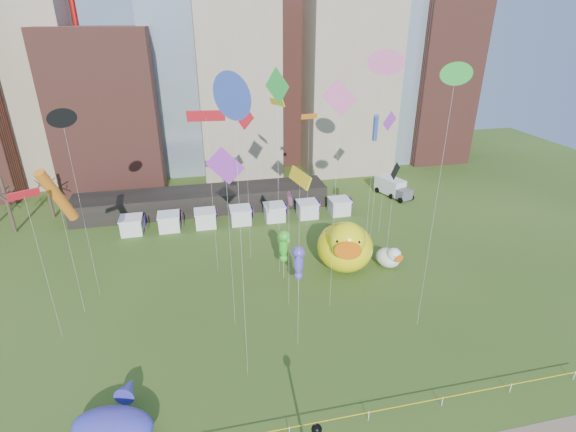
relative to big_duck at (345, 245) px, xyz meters
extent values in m
cube|color=gray|center=(-41.38, 41.39, 17.83)|extent=(14.00, 12.00, 42.00)
cube|color=brown|center=(-29.38, 35.39, 9.83)|extent=(16.00, 14.00, 26.00)
cube|color=#8C9EB2|center=(-17.38, 43.39, 24.33)|extent=(12.00, 12.00, 55.00)
cube|color=gray|center=(-7.38, 39.39, 13.83)|extent=(14.00, 14.00, 34.00)
cube|color=gray|center=(12.62, 37.39, 11.83)|extent=(16.00, 14.00, 30.00)
cube|color=#8C9EB2|center=(22.62, 41.39, 20.83)|extent=(14.00, 12.00, 48.00)
cube|color=brown|center=(32.62, 39.39, 14.83)|extent=(12.00, 12.00, 36.00)
cube|color=black|center=(-15.38, 21.39, -1.57)|extent=(38.00, 6.00, 3.20)
cube|color=white|center=(-25.38, 15.39, -2.07)|extent=(2.80, 2.80, 2.20)
cube|color=red|center=(-23.58, 15.39, -1.57)|extent=(0.08, 1.40, 1.60)
cube|color=white|center=(-20.38, 15.39, -2.07)|extent=(2.80, 2.80, 2.20)
cube|color=red|center=(-18.58, 15.39, -1.57)|extent=(0.08, 1.40, 1.60)
cube|color=white|center=(-15.38, 15.39, -2.07)|extent=(2.80, 2.80, 2.20)
cube|color=red|center=(-13.58, 15.39, -1.57)|extent=(0.08, 1.40, 1.60)
cube|color=white|center=(-10.38, 15.39, -2.07)|extent=(2.80, 2.80, 2.20)
cube|color=red|center=(-8.58, 15.39, -1.57)|extent=(0.08, 1.40, 1.60)
cube|color=white|center=(-5.38, 15.39, -2.07)|extent=(2.80, 2.80, 2.20)
cube|color=red|center=(-3.58, 15.39, -1.57)|extent=(0.08, 1.40, 1.60)
cube|color=white|center=(-0.38, 15.39, -2.07)|extent=(2.80, 2.80, 2.20)
cube|color=red|center=(1.42, 15.39, -1.57)|extent=(0.08, 1.40, 1.60)
cube|color=white|center=(4.62, 15.39, -2.07)|extent=(2.80, 2.80, 2.20)
cube|color=red|center=(6.42, 15.39, -1.57)|extent=(0.08, 1.40, 1.60)
cylinder|color=#382B21|center=(-41.38, 19.39, 0.83)|extent=(0.44, 0.44, 8.00)
cylinder|color=#382B21|center=(-37.38, 23.39, 0.58)|extent=(0.44, 0.44, 7.50)
cylinder|color=white|center=(-11.38, -20.61, -2.72)|extent=(0.06, 0.06, 0.90)
cylinder|color=white|center=(-5.38, -20.61, -2.72)|extent=(0.06, 0.06, 0.90)
cylinder|color=white|center=(0.62, -20.61, -2.72)|extent=(0.06, 0.06, 0.90)
cylinder|color=white|center=(6.62, -20.61, -2.72)|extent=(0.06, 0.06, 0.90)
cylinder|color=white|center=(12.62, -20.61, -2.72)|extent=(0.06, 0.06, 0.90)
cube|color=yellow|center=(-11.38, -20.61, -2.37)|extent=(50.00, 0.02, 0.07)
ellipsoid|color=#FFF10D|center=(0.15, 0.51, -0.47)|extent=(8.47, 9.23, 5.40)
ellipsoid|color=#FFF10D|center=(1.01, 3.37, -0.61)|extent=(2.12, 1.85, 2.19)
sphere|color=#FFF10D|center=(-0.54, -1.81, 1.70)|extent=(5.06, 5.06, 4.06)
cone|color=orange|center=(-1.04, -3.46, 1.57)|extent=(2.66, 2.39, 2.23)
sphere|color=white|center=(-1.93, -2.56, 2.25)|extent=(0.73, 0.73, 0.73)
sphere|color=white|center=(0.21, -3.20, 2.25)|extent=(0.73, 0.73, 0.73)
sphere|color=black|center=(-2.03, -2.89, 2.25)|extent=(0.37, 0.37, 0.37)
sphere|color=black|center=(0.11, -3.53, 2.25)|extent=(0.37, 0.37, 0.37)
ellipsoid|color=white|center=(5.31, -0.47, -2.06)|extent=(3.38, 3.72, 2.21)
ellipsoid|color=white|center=(5.00, 0.71, -2.12)|extent=(0.85, 0.74, 0.90)
sphere|color=white|center=(5.56, -1.43, -1.17)|extent=(2.03, 2.03, 1.66)
cone|color=orange|center=(5.73, -2.11, -1.23)|extent=(1.07, 0.95, 0.92)
sphere|color=white|center=(5.23, -1.99, -0.95)|extent=(0.30, 0.30, 0.30)
sphere|color=white|center=(6.11, -1.76, -0.95)|extent=(0.30, 0.30, 0.30)
sphere|color=black|center=(5.26, -2.12, -0.95)|extent=(0.15, 0.15, 0.15)
sphere|color=black|center=(6.15, -1.89, -0.95)|extent=(0.15, 0.15, 0.15)
cylinder|color=silver|center=(-7.38, -0.30, -1.16)|extent=(0.03, 0.03, 4.02)
ellipsoid|color=green|center=(-7.38, -0.30, 0.85)|extent=(1.18, 1.04, 2.57)
sphere|color=green|center=(-7.38, -0.45, 2.23)|extent=(1.58, 1.58, 1.31)
cone|color=green|center=(-7.38, -1.04, 2.16)|extent=(0.64, 0.90, 0.46)
sphere|color=green|center=(-7.38, -0.25, -0.63)|extent=(0.92, 0.92, 0.92)
cylinder|color=silver|center=(-6.54, -3.87, -1.25)|extent=(0.03, 0.03, 3.83)
ellipsoid|color=#5442C8|center=(-6.54, -3.87, 0.66)|extent=(1.21, 1.08, 2.58)
sphere|color=#5442C8|center=(-6.54, -4.02, 2.04)|extent=(1.63, 1.63, 1.31)
cone|color=#5442C8|center=(-6.54, -4.61, 1.98)|extent=(0.68, 0.92, 0.46)
sphere|color=#5442C8|center=(-6.54, -3.82, -0.82)|extent=(0.92, 0.92, 0.92)
ellipsoid|color=#4A3797|center=(-23.46, -18.01, -2.05)|extent=(6.40, 4.49, 2.23)
cone|color=#4A3797|center=(-22.67, -14.98, -1.72)|extent=(1.96, 2.12, 1.56)
sphere|color=black|center=(-10.74, -24.86, 2.42)|extent=(0.63, 0.63, 0.63)
cone|color=black|center=(-10.74, -24.86, 2.76)|extent=(0.22, 0.22, 0.28)
cube|color=silver|center=(15.52, 21.14, -1.60)|extent=(3.93, 5.59, 2.54)
cube|color=#595960|center=(16.56, 18.06, -2.10)|extent=(2.80, 2.48, 1.62)
cylinder|color=black|center=(14.90, 19.00, -2.71)|extent=(0.53, 0.95, 0.91)
cylinder|color=black|center=(17.31, 19.81, -2.71)|extent=(0.53, 0.95, 0.91)
cylinder|color=black|center=(13.80, 22.27, -2.71)|extent=(0.53, 0.95, 0.91)
cylinder|color=black|center=(16.20, 23.08, -2.71)|extent=(0.53, 0.95, 0.91)
cylinder|color=silver|center=(-10.42, 5.02, 5.47)|extent=(0.02, 0.02, 17.29)
cube|color=red|center=(-10.42, 5.02, 14.12)|extent=(1.69, 2.10, 2.66)
cylinder|color=silver|center=(-3.86, -6.55, 7.36)|extent=(0.02, 0.02, 21.07)
cube|color=pink|center=(-3.86, -6.55, 17.90)|extent=(3.18, 0.39, 3.19)
cylinder|color=silver|center=(5.55, 0.51, 2.64)|extent=(0.02, 0.02, 11.62)
cube|color=black|center=(5.55, 0.51, 8.45)|extent=(1.69, 1.23, 2.07)
cylinder|color=silver|center=(-7.60, 1.04, 7.37)|extent=(0.02, 0.02, 21.08)
cube|color=green|center=(-7.60, 1.04, 17.91)|extent=(2.86, 2.35, 3.67)
cylinder|color=silver|center=(-5.45, 12.13, 5.63)|extent=(0.02, 0.02, 17.60)
cube|color=yellow|center=(-5.45, 12.13, 14.43)|extent=(1.55, 2.64, 0.84)
cylinder|color=silver|center=(-13.45, -14.11, 8.20)|extent=(0.02, 0.02, 22.74)
cone|color=blue|center=(-13.45, -14.11, 19.57)|extent=(1.64, 2.85, 2.98)
cylinder|color=silver|center=(-1.22, 12.41, 4.62)|extent=(0.02, 0.02, 15.59)
cube|color=orange|center=(-1.22, 12.41, 12.42)|extent=(2.20, 0.59, 0.68)
cylinder|color=silver|center=(-13.74, -7.40, 4.88)|extent=(0.02, 0.02, 16.10)
cube|color=purple|center=(-13.74, -7.40, 12.93)|extent=(3.22, 0.38, 3.23)
cylinder|color=silver|center=(-29.68, -5.73, 3.99)|extent=(0.02, 0.02, 14.33)
cube|color=red|center=(-29.68, -5.73, 11.16)|extent=(2.22, 1.48, 0.73)
cylinder|color=silver|center=(5.00, 4.28, 8.20)|extent=(0.02, 0.02, 22.75)
cone|color=pink|center=(5.00, 4.28, 19.58)|extent=(2.53, 1.53, 2.68)
cylinder|color=silver|center=(-27.42, 0.81, 6.31)|extent=(0.02, 0.02, 18.96)
cone|color=black|center=(-27.42, 0.81, 15.79)|extent=(1.63, 1.05, 1.74)
cylinder|color=silver|center=(3.43, -11.45, 8.49)|extent=(0.02, 0.02, 23.33)
cone|color=green|center=(3.43, -11.45, 20.16)|extent=(1.73, 0.45, 1.71)
cylinder|color=silver|center=(-8.47, -11.42, 4.86)|extent=(0.02, 0.02, 16.06)
cube|color=yellow|center=(-8.47, -11.42, 12.89)|extent=(1.06, 3.27, 0.99)
cylinder|color=silver|center=(2.52, 0.04, 5.19)|extent=(0.02, 0.02, 16.71)
cylinder|color=blue|center=(2.52, 0.04, 13.54)|extent=(1.21, 1.85, 3.05)
cylinder|color=silver|center=(-28.33, -2.27, 3.19)|extent=(0.02, 0.02, 12.73)
cylinder|color=orange|center=(-28.33, -2.27, 9.56)|extent=(2.62, 3.25, 5.58)
cylinder|color=silver|center=(7.99, 8.16, 4.56)|extent=(0.02, 0.02, 15.45)
cube|color=purple|center=(7.99, 8.16, 12.28)|extent=(2.25, 1.04, 2.45)
cylinder|color=silver|center=(-14.63, 2.76, 5.92)|extent=(0.02, 0.02, 18.18)
cube|color=red|center=(-14.63, 2.76, 15.01)|extent=(3.85, 0.91, 1.16)
cylinder|color=silver|center=(-7.97, -5.50, 2.78)|extent=(0.02, 0.02, 11.91)
cone|color=pink|center=(-7.97, -5.50, 8.74)|extent=(0.19, 1.35, 1.35)
camera|label=1|loc=(-16.20, -41.55, 23.90)|focal=27.00mm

